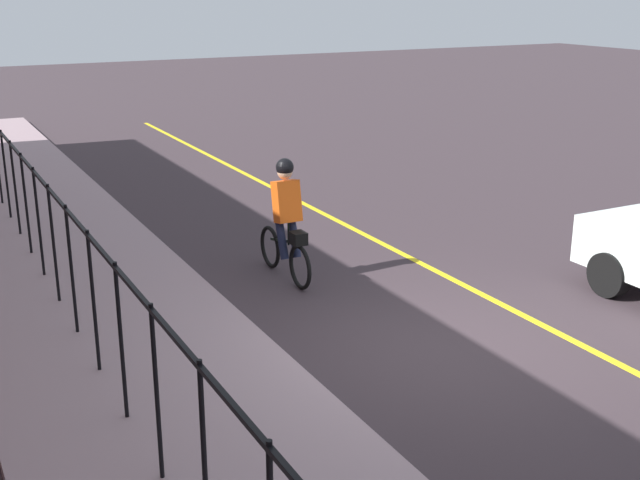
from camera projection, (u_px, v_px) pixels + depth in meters
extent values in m
plane|color=#382D32|center=(436.00, 347.00, 9.74)|extent=(80.00, 80.00, 0.00)
cube|color=yellow|center=(538.00, 323.00, 10.45)|extent=(36.00, 0.12, 0.01)
cube|color=gray|center=(163.00, 407.00, 8.21)|extent=(40.00, 3.20, 0.15)
cylinder|color=black|center=(204.00, 462.00, 5.71)|extent=(0.04, 0.04, 1.60)
cylinder|color=black|center=(157.00, 393.00, 6.68)|extent=(0.04, 0.04, 1.60)
cylinder|color=black|center=(121.00, 342.00, 7.65)|extent=(0.04, 0.04, 1.60)
cylinder|color=black|center=(94.00, 302.00, 8.61)|extent=(0.04, 0.04, 1.60)
cylinder|color=black|center=(72.00, 270.00, 9.58)|extent=(0.04, 0.04, 1.60)
cylinder|color=black|center=(54.00, 244.00, 10.55)|extent=(0.04, 0.04, 1.60)
cylinder|color=black|center=(39.00, 222.00, 11.52)|extent=(0.04, 0.04, 1.60)
cylinder|color=black|center=(26.00, 204.00, 12.49)|extent=(0.04, 0.04, 1.60)
cylinder|color=black|center=(15.00, 188.00, 13.46)|extent=(0.04, 0.04, 1.60)
cylinder|color=black|center=(6.00, 174.00, 14.42)|extent=(0.04, 0.04, 1.60)
cube|color=black|center=(87.00, 235.00, 8.39)|extent=(16.06, 0.04, 0.04)
torus|color=black|center=(270.00, 247.00, 12.42)|extent=(0.66, 0.06, 0.66)
torus|color=black|center=(300.00, 267.00, 11.53)|extent=(0.66, 0.06, 0.66)
cube|color=black|center=(284.00, 241.00, 11.90)|extent=(0.93, 0.05, 0.24)
cylinder|color=black|center=(289.00, 234.00, 11.73)|extent=(0.03, 0.03, 0.35)
cube|color=#DE5312|center=(287.00, 201.00, 11.63)|extent=(0.34, 0.36, 0.63)
sphere|color=tan|center=(285.00, 172.00, 11.54)|extent=(0.22, 0.22, 0.22)
sphere|color=black|center=(285.00, 167.00, 11.52)|extent=(0.26, 0.26, 0.26)
cylinder|color=#191E38|center=(281.00, 237.00, 11.73)|extent=(0.34, 0.12, 0.65)
cylinder|color=#191E38|center=(294.00, 235.00, 11.81)|extent=(0.34, 0.12, 0.65)
cube|color=black|center=(298.00, 238.00, 11.45)|extent=(0.24, 0.20, 0.18)
cylinder|color=black|center=(609.00, 274.00, 11.27)|extent=(0.64, 0.22, 0.64)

